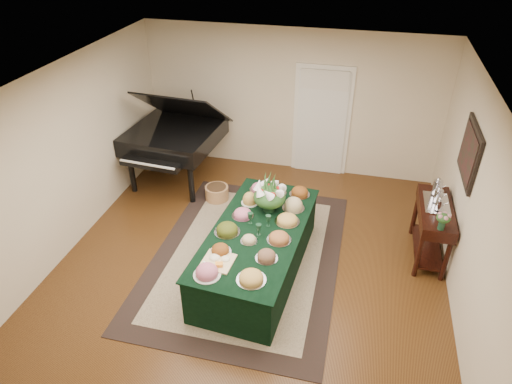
% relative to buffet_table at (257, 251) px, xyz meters
% --- Properties ---
extents(ground, '(6.00, 6.00, 0.00)m').
position_rel_buffet_table_xyz_m(ground, '(-0.13, 0.14, -0.37)').
color(ground, black).
rests_on(ground, ground).
extents(area_rug, '(2.70, 3.78, 0.01)m').
position_rel_buffet_table_xyz_m(area_rug, '(-0.23, 0.27, -0.36)').
color(area_rug, black).
rests_on(area_rug, ground).
extents(kitchen_doorway, '(1.05, 0.07, 2.10)m').
position_rel_buffet_table_xyz_m(kitchen_doorway, '(0.47, 3.11, 0.65)').
color(kitchen_doorway, white).
rests_on(kitchen_doorway, ground).
extents(buffet_table, '(1.38, 2.61, 0.73)m').
position_rel_buffet_table_xyz_m(buffet_table, '(0.00, 0.00, 0.00)').
color(buffet_table, black).
rests_on(buffet_table, ground).
extents(food_platters, '(1.13, 2.33, 0.14)m').
position_rel_buffet_table_xyz_m(food_platters, '(0.01, 0.06, 0.41)').
color(food_platters, silver).
rests_on(food_platters, buffet_table).
extents(cutting_board, '(0.41, 0.41, 0.10)m').
position_rel_buffet_table_xyz_m(cutting_board, '(-0.32, -0.73, 0.39)').
color(cutting_board, tan).
rests_on(cutting_board, buffet_table).
extents(green_goblets, '(0.33, 0.30, 0.18)m').
position_rel_buffet_table_xyz_m(green_goblets, '(0.01, 0.05, 0.45)').
color(green_goblets, '#153421').
rests_on(green_goblets, buffet_table).
extents(floral_centerpiece, '(0.48, 0.48, 0.48)m').
position_rel_buffet_table_xyz_m(floral_centerpiece, '(0.05, 0.51, 0.64)').
color(floral_centerpiece, '#153421').
rests_on(floral_centerpiece, buffet_table).
extents(grand_piano, '(1.72, 1.90, 1.82)m').
position_rel_buffet_table_xyz_m(grand_piano, '(-2.06, 2.13, 0.55)').
color(grand_piano, black).
rests_on(grand_piano, ground).
extents(wicker_basket, '(0.41, 0.41, 0.26)m').
position_rel_buffet_table_xyz_m(wicker_basket, '(-1.13, 1.65, -0.24)').
color(wicker_basket, '#9D6B3F').
rests_on(wicker_basket, ground).
extents(mahogany_sideboard, '(0.45, 1.20, 0.87)m').
position_rel_buffet_table_xyz_m(mahogany_sideboard, '(2.37, 0.94, 0.30)').
color(mahogany_sideboard, black).
rests_on(mahogany_sideboard, ground).
extents(tea_service, '(0.34, 0.58, 0.30)m').
position_rel_buffet_table_xyz_m(tea_service, '(2.37, 1.06, 0.62)').
color(tea_service, silver).
rests_on(tea_service, mahogany_sideboard).
extents(pink_bouquet, '(0.20, 0.20, 0.25)m').
position_rel_buffet_table_xyz_m(pink_bouquet, '(2.37, 0.42, 0.67)').
color(pink_bouquet, '#153421').
rests_on(pink_bouquet, mahogany_sideboard).
extents(wall_painting, '(0.05, 0.95, 0.75)m').
position_rel_buffet_table_xyz_m(wall_painting, '(2.59, 0.94, 1.38)').
color(wall_painting, black).
rests_on(wall_painting, ground).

